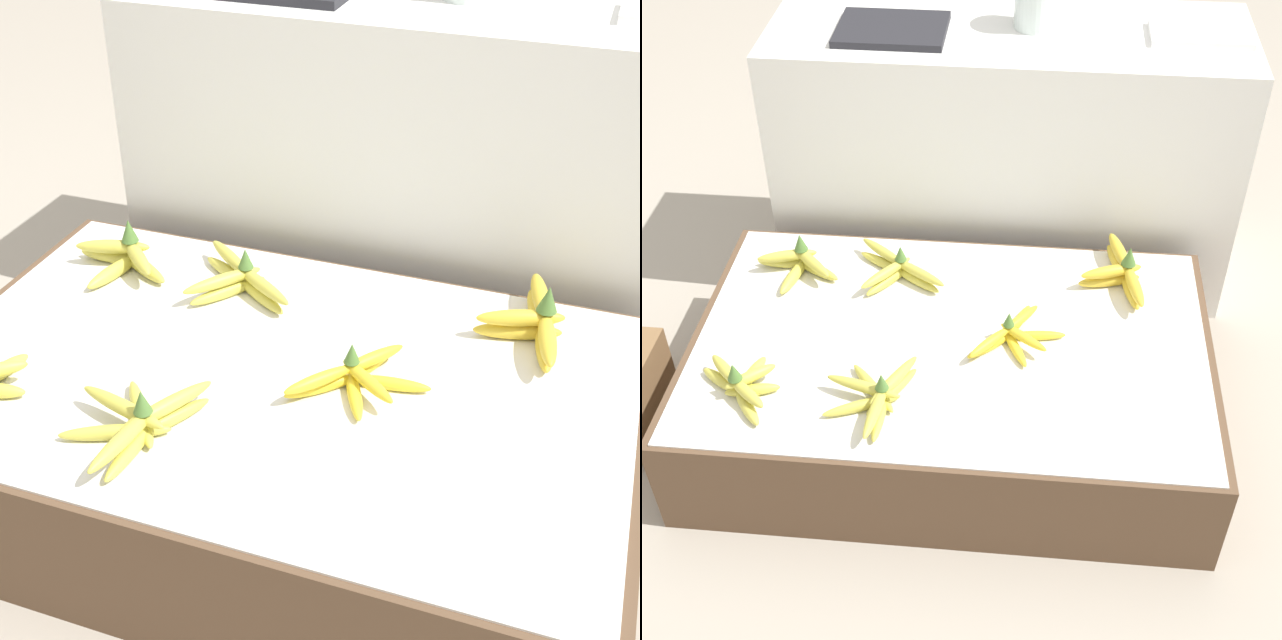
{
  "view_description": "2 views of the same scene",
  "coord_description": "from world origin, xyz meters",
  "views": [
    {
      "loc": [
        0.47,
        -1.09,
        1.16
      ],
      "look_at": [
        0.07,
        0.02,
        0.37
      ],
      "focal_mm": 50.0,
      "sensor_mm": 36.0,
      "label": 1
    },
    {
      "loc": [
        0.17,
        -1.5,
        1.64
      ],
      "look_at": [
        0.02,
        0.01,
        0.32
      ],
      "focal_mm": 50.0,
      "sensor_mm": 36.0,
      "label": 2
    }
  ],
  "objects": [
    {
      "name": "banana_bunch_front_midleft",
      "position": [
        -0.13,
        -0.21,
        0.29
      ],
      "size": [
        0.2,
        0.25,
        0.09
      ],
      "color": "gold",
      "rests_on": "display_platform"
    },
    {
      "name": "banana_bunch_back_midleft",
      "position": [
        -0.16,
        0.22,
        0.29
      ],
      "size": [
        0.24,
        0.21,
        0.09
      ],
      "color": "gold",
      "rests_on": "display_platform"
    },
    {
      "name": "back_vendor_table",
      "position": [
        0.08,
        0.67,
        0.36
      ],
      "size": [
        1.23,
        0.45,
        0.72
      ],
      "color": "white",
      "rests_on": "ground_plane"
    },
    {
      "name": "display_platform",
      "position": [
        0.0,
        0.0,
        0.13
      ],
      "size": [
        1.2,
        0.77,
        0.26
      ],
      "color": "brown",
      "rests_on": "ground_plane"
    },
    {
      "name": "banana_bunch_front_left",
      "position": [
        -0.43,
        -0.21,
        0.29
      ],
      "size": [
        0.19,
        0.21,
        0.09
      ],
      "color": "gold",
      "rests_on": "display_platform"
    },
    {
      "name": "foam_tray_white",
      "position": [
        0.55,
        0.66,
        0.73
      ],
      "size": [
        0.25,
        0.15,
        0.02
      ],
      "color": "white",
      "rests_on": "back_vendor_table"
    },
    {
      "name": "foam_tray_dark",
      "position": [
        -0.21,
        0.62,
        0.73
      ],
      "size": [
        0.27,
        0.22,
        0.02
      ],
      "color": "#232328",
      "rests_on": "back_vendor_table"
    },
    {
      "name": "ground_plane",
      "position": [
        0.0,
        0.0,
        0.0
      ],
      "size": [
        10.0,
        10.0,
        0.0
      ],
      "primitive_type": "plane",
      "color": "#A89E8E"
    },
    {
      "name": "banana_bunch_back_left",
      "position": [
        -0.4,
        0.21,
        0.29
      ],
      "size": [
        0.22,
        0.16,
        0.1
      ],
      "color": "gold",
      "rests_on": "display_platform"
    },
    {
      "name": "banana_bunch_back_right",
      "position": [
        0.39,
        0.25,
        0.3
      ],
      "size": [
        0.16,
        0.29,
        0.11
      ],
      "color": "gold",
      "rests_on": "display_platform"
    },
    {
      "name": "banana_bunch_middle_midright",
      "position": [
        0.14,
        0.01,
        0.29
      ],
      "size": [
        0.23,
        0.22,
        0.08
      ],
      "color": "yellow",
      "rests_on": "display_platform"
    }
  ]
}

